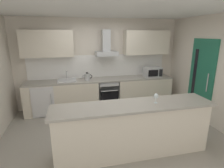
# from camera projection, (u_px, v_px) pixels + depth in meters

# --- Properties ---
(ground) EXTENTS (5.81, 4.55, 0.02)m
(ground) POSITION_uv_depth(u_px,v_px,m) (113.00, 133.00, 4.09)
(ground) COLOR gray
(ceiling) EXTENTS (5.81, 4.55, 0.02)m
(ceiling) POSITION_uv_depth(u_px,v_px,m) (113.00, 9.00, 3.39)
(ceiling) COLOR white
(wall_back) EXTENTS (5.81, 0.12, 2.60)m
(wall_back) POSITION_uv_depth(u_px,v_px,m) (99.00, 63.00, 5.46)
(wall_back) COLOR silver
(wall_back) RESTS_ON ground
(wall_right) EXTENTS (0.12, 4.55, 2.60)m
(wall_right) POSITION_uv_depth(u_px,v_px,m) (214.00, 71.00, 4.28)
(wall_right) COLOR silver
(wall_right) RESTS_ON ground
(backsplash_tile) EXTENTS (4.09, 0.02, 0.66)m
(backsplash_tile) POSITION_uv_depth(u_px,v_px,m) (99.00, 66.00, 5.41)
(backsplash_tile) COLOR white
(counter_back) EXTENTS (4.24, 0.60, 0.90)m
(counter_back) POSITION_uv_depth(u_px,v_px,m) (102.00, 94.00, 5.33)
(counter_back) COLOR beige
(counter_back) RESTS_ON ground
(counter_island) EXTENTS (2.88, 0.64, 0.98)m
(counter_island) POSITION_uv_depth(u_px,v_px,m) (133.00, 129.00, 3.27)
(counter_island) COLOR beige
(counter_island) RESTS_ON ground
(upper_cabinets) EXTENTS (4.18, 0.32, 0.70)m
(upper_cabinets) POSITION_uv_depth(u_px,v_px,m) (100.00, 43.00, 5.08)
(upper_cabinets) COLOR beige
(side_door) EXTENTS (0.08, 0.85, 2.05)m
(side_door) POSITION_uv_depth(u_px,v_px,m) (201.00, 80.00, 4.62)
(side_door) COLOR #1E664C
(side_door) RESTS_ON ground
(oven) EXTENTS (0.60, 0.62, 0.80)m
(oven) POSITION_uv_depth(u_px,v_px,m) (108.00, 93.00, 5.35)
(oven) COLOR slate
(oven) RESTS_ON ground
(refrigerator) EXTENTS (0.58, 0.60, 0.85)m
(refrigerator) POSITION_uv_depth(u_px,v_px,m) (44.00, 99.00, 4.96)
(refrigerator) COLOR white
(refrigerator) RESTS_ON ground
(microwave) EXTENTS (0.50, 0.38, 0.30)m
(microwave) POSITION_uv_depth(u_px,v_px,m) (152.00, 72.00, 5.46)
(microwave) COLOR #B7BABC
(microwave) RESTS_ON counter_back
(sink) EXTENTS (0.50, 0.40, 0.26)m
(sink) POSITION_uv_depth(u_px,v_px,m) (67.00, 80.00, 4.98)
(sink) COLOR silver
(sink) RESTS_ON counter_back
(kettle) EXTENTS (0.29, 0.15, 0.24)m
(kettle) POSITION_uv_depth(u_px,v_px,m) (87.00, 77.00, 5.04)
(kettle) COLOR #B7BABC
(kettle) RESTS_ON counter_back
(range_hood) EXTENTS (0.62, 0.45, 0.72)m
(range_hood) POSITION_uv_depth(u_px,v_px,m) (106.00, 48.00, 5.11)
(range_hood) COLOR #B7BABC
(wine_glass) EXTENTS (0.08, 0.08, 0.18)m
(wine_glass) POSITION_uv_depth(u_px,v_px,m) (156.00, 96.00, 3.18)
(wine_glass) COLOR silver
(wine_glass) RESTS_ON counter_island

